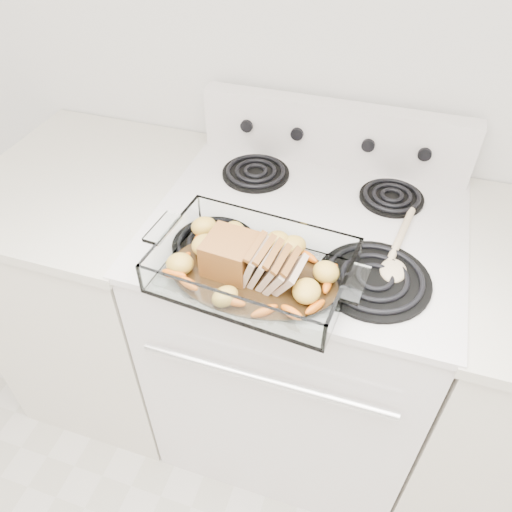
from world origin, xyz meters
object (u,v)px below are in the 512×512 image
(baking_dish, at_px, (253,271))
(pork_roast, at_px, (244,260))
(counter_left, at_px, (112,289))
(electric_range, at_px, (298,333))

(baking_dish, bearing_deg, pork_roast, -174.97)
(counter_left, relative_size, baking_dish, 2.27)
(electric_range, bearing_deg, counter_left, -179.90)
(electric_range, distance_m, pork_roast, 0.57)
(electric_range, relative_size, counter_left, 1.20)
(electric_range, distance_m, counter_left, 0.67)
(pork_roast, bearing_deg, counter_left, 176.18)
(electric_range, height_order, baking_dish, electric_range)
(counter_left, relative_size, pork_roast, 4.32)
(counter_left, bearing_deg, baking_dish, -21.97)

